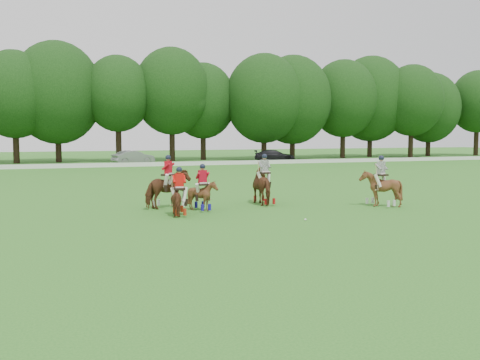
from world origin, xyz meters
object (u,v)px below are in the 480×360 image
object	(u,v)px
polo_stripe_a	(264,186)
polo_ball	(305,220)
polo_red_c	(203,194)
car_right	(275,156)
car_mid	(133,157)
polo_red_b	(168,189)
polo_red_a	(179,199)
polo_stripe_b	(381,188)

from	to	relation	value
polo_stripe_a	polo_ball	world-z (taller)	polo_stripe_a
polo_red_c	polo_ball	world-z (taller)	polo_red_c
polo_stripe_a	polo_red_c	bearing A→B (deg)	-161.75
car_right	polo_red_c	bearing A→B (deg)	172.63
car_mid	car_right	world-z (taller)	car_mid
polo_red_b	polo_stripe_a	world-z (taller)	polo_red_b
polo_red_a	polo_red_c	bearing A→B (deg)	39.57
car_right	polo_ball	world-z (taller)	car_right
polo_red_a	polo_red_b	distance (m)	2.31
polo_red_c	polo_stripe_b	bearing A→B (deg)	-9.81
polo_red_b	polo_red_c	world-z (taller)	polo_red_b
car_right	polo_ball	size ratio (longest dim) A/B	55.77
polo_ball	polo_stripe_a	bearing A→B (deg)	86.70
polo_red_a	polo_stripe_a	distance (m)	5.27
car_right	polo_ball	bearing A→B (deg)	178.59
car_right	polo_stripe_a	xyz separation A→B (m)	(-15.99, -36.57, 0.19)
car_mid	polo_red_c	xyz separation A→B (m)	(-2.15, -37.71, -0.03)
polo_stripe_a	polo_stripe_b	world-z (taller)	polo_stripe_a
car_mid	car_right	distance (m)	17.29
polo_red_c	polo_red_b	bearing A→B (deg)	137.12
polo_stripe_a	polo_red_a	bearing A→B (deg)	-154.99
polo_red_b	polo_stripe_b	bearing A→B (deg)	-15.38
car_right	polo_stripe_a	world-z (taller)	polo_stripe_a
car_mid	polo_red_a	xyz separation A→B (m)	(-3.47, -38.80, -0.04)
polo_red_a	polo_stripe_b	size ratio (longest dim) A/B	0.85
car_mid	car_right	size ratio (longest dim) A/B	0.94
car_right	polo_red_b	bearing A→B (deg)	170.27
polo_red_b	polo_stripe_a	distance (m)	4.77
car_mid	polo_red_a	size ratio (longest dim) A/B	2.27
car_mid	polo_red_c	size ratio (longest dim) A/B	2.22
polo_red_a	polo_ball	world-z (taller)	polo_red_a
polo_stripe_b	car_mid	bearing A→B (deg)	99.06
polo_red_c	polo_ball	distance (m)	5.18
polo_red_b	polo_ball	size ratio (longest dim) A/B	27.68
polo_red_c	polo_ball	size ratio (longest dim) A/B	23.58
polo_ball	polo_red_c	bearing A→B (deg)	128.00
car_right	car_mid	bearing A→B (deg)	109.90
polo_ball	polo_red_b	bearing A→B (deg)	130.36
polo_red_c	polo_stripe_b	distance (m)	8.52
car_mid	car_right	xyz separation A→B (m)	(17.29, 0.00, -0.05)
car_mid	polo_ball	size ratio (longest dim) A/B	52.43
polo_red_a	polo_ball	xyz separation A→B (m)	(4.47, -2.95, -0.69)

